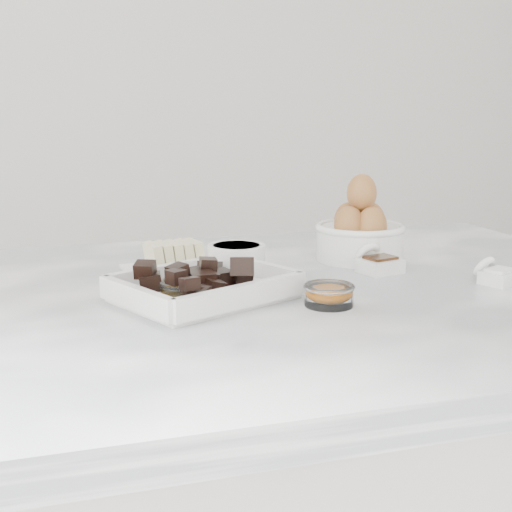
{
  "coord_description": "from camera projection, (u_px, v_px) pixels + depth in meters",
  "views": [
    {
      "loc": [
        -0.27,
        -0.89,
        1.19
      ],
      "look_at": [
        0.02,
        0.03,
        0.98
      ],
      "focal_mm": 50.0,
      "sensor_mm": 36.0,
      "label": 1
    }
  ],
  "objects": [
    {
      "name": "sugar_ramekin",
      "position": [
        236.0,
        260.0,
        1.02
      ],
      "size": [
        0.08,
        0.08,
        0.05
      ],
      "color": "white",
      "rests_on": "marble_slab"
    },
    {
      "name": "vanilla_spoon",
      "position": [
        377.0,
        262.0,
        1.06
      ],
      "size": [
        0.07,
        0.08,
        0.04
      ],
      "color": "white",
      "rests_on": "marble_slab"
    },
    {
      "name": "salt_spoon",
      "position": [
        496.0,
        274.0,
        1.0
      ],
      "size": [
        0.06,
        0.07,
        0.04
      ],
      "color": "white",
      "rests_on": "marble_slab"
    },
    {
      "name": "butter_plate",
      "position": [
        171.0,
        266.0,
        1.02
      ],
      "size": [
        0.14,
        0.14,
        0.05
      ],
      "color": "white",
      "rests_on": "marble_slab"
    },
    {
      "name": "egg_bowl",
      "position": [
        360.0,
        232.0,
        1.14
      ],
      "size": [
        0.15,
        0.15,
        0.14
      ],
      "color": "white",
      "rests_on": "marble_slab"
    },
    {
      "name": "marble_slab",
      "position": [
        249.0,
        305.0,
        0.97
      ],
      "size": [
        1.2,
        0.8,
        0.04
      ],
      "primitive_type": "cube",
      "color": "white",
      "rests_on": "cabinet"
    },
    {
      "name": "honey_bowl",
      "position": [
        186.0,
        291.0,
        0.9
      ],
      "size": [
        0.07,
        0.07,
        0.03
      ],
      "color": "white",
      "rests_on": "marble_slab"
    },
    {
      "name": "chocolate_dish",
      "position": [
        204.0,
        282.0,
        0.91
      ],
      "size": [
        0.26,
        0.24,
        0.06
      ],
      "color": "white",
      "rests_on": "marble_slab"
    },
    {
      "name": "zest_bowl",
      "position": [
        329.0,
        294.0,
        0.88
      ],
      "size": [
        0.06,
        0.06,
        0.03
      ],
      "color": "white",
      "rests_on": "marble_slab"
    }
  ]
}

